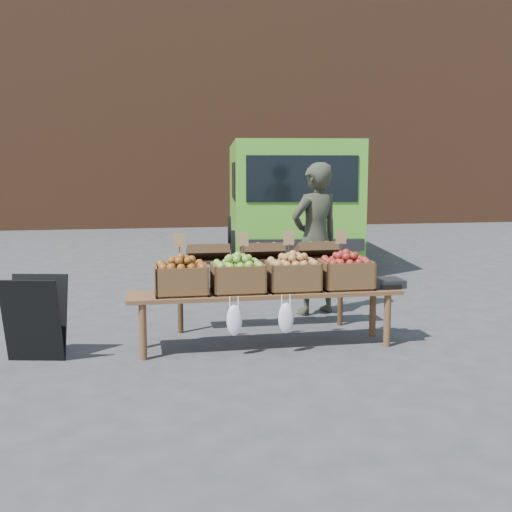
{
  "coord_description": "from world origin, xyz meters",
  "views": [
    {
      "loc": [
        -0.2,
        -5.88,
        1.79
      ],
      "look_at": [
        1.04,
        0.71,
        0.85
      ],
      "focal_mm": 45.0,
      "sensor_mm": 36.0,
      "label": 1
    }
  ],
  "objects": [
    {
      "name": "crate_green_apples",
      "position": [
        1.86,
        0.21,
        0.71
      ],
      "size": [
        0.5,
        0.4,
        0.28
      ],
      "primitive_type": null,
      "color": "maroon",
      "rests_on": "display_bench"
    },
    {
      "name": "weighing_scale",
      "position": [
        2.29,
        0.21,
        0.61
      ],
      "size": [
        0.34,
        0.3,
        0.08
      ],
      "primitive_type": "cube",
      "color": "black",
      "rests_on": "display_bench"
    },
    {
      "name": "brick_building",
      "position": [
        0.0,
        15.0,
        5.0
      ],
      "size": [
        24.0,
        4.0,
        10.0
      ],
      "primitive_type": "cube",
      "color": "brown",
      "rests_on": "ground"
    },
    {
      "name": "delivery_van",
      "position": [
        2.65,
        6.15,
        1.11
      ],
      "size": [
        2.87,
        5.19,
        2.22
      ],
      "primitive_type": null,
      "rotation": [
        0.0,
        0.0,
        -0.12
      ],
      "color": "#57AC2B",
      "rests_on": "ground"
    },
    {
      "name": "vendor",
      "position": [
        1.92,
        1.55,
        0.92
      ],
      "size": [
        0.78,
        0.66,
        1.84
      ],
      "primitive_type": "imported",
      "rotation": [
        0.0,
        0.0,
        3.52
      ],
      "color": "#333627",
      "rests_on": "ground"
    },
    {
      "name": "crate_golden_apples",
      "position": [
        0.21,
        0.21,
        0.71
      ],
      "size": [
        0.5,
        0.4,
        0.28
      ],
      "primitive_type": null,
      "color": "#945922",
      "rests_on": "display_bench"
    },
    {
      "name": "chalkboard_sign",
      "position": [
        -1.14,
        0.17,
        0.4
      ],
      "size": [
        0.58,
        0.4,
        0.8
      ],
      "primitive_type": null,
      "rotation": [
        0.0,
        0.0,
        -0.22
      ],
      "color": "black",
      "rests_on": "ground"
    },
    {
      "name": "display_bench",
      "position": [
        1.04,
        0.21,
        0.28
      ],
      "size": [
        2.7,
        0.56,
        0.57
      ],
      "primitive_type": null,
      "color": "brown",
      "rests_on": "ground"
    },
    {
      "name": "ground",
      "position": [
        0.0,
        0.0,
        0.0
      ],
      "size": [
        80.0,
        80.0,
        0.0
      ],
      "primitive_type": "plane",
      "color": "#3F3E41"
    },
    {
      "name": "crate_russet_pears",
      "position": [
        0.76,
        0.21,
        0.71
      ],
      "size": [
        0.5,
        0.4,
        0.28
      ],
      "primitive_type": null,
      "color": "#6AA132",
      "rests_on": "display_bench"
    },
    {
      "name": "crate_red_apples",
      "position": [
        1.31,
        0.21,
        0.71
      ],
      "size": [
        0.5,
        0.4,
        0.28
      ],
      "primitive_type": null,
      "color": "#AC8931",
      "rests_on": "display_bench"
    },
    {
      "name": "back_table",
      "position": [
        1.15,
        0.93,
        0.52
      ],
      "size": [
        2.1,
        0.44,
        1.04
      ],
      "primitive_type": null,
      "color": "#3D2817",
      "rests_on": "ground"
    }
  ]
}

